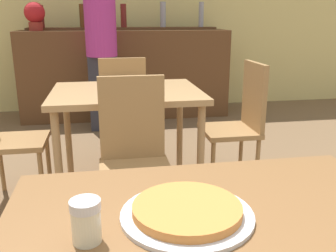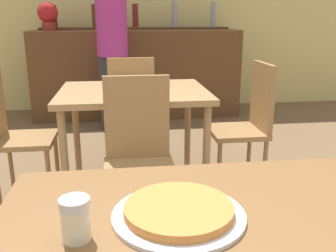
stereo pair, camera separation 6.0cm
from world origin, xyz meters
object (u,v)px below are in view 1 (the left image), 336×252
Objects in this scene: chair_far_side_right at (241,118)px; pizza_tray at (187,211)px; chair_far_side_front at (134,150)px; person_standing at (101,45)px; chair_far_side_left at (2,129)px; cheese_shaker at (86,221)px; chair_far_side_back at (123,105)px; potted_plant at (35,15)px.

chair_far_side_right is 1.90m from pizza_tray.
chair_far_side_front is at bearing -56.14° from chair_far_side_right.
chair_far_side_front is 2.62× the size of pizza_tray.
chair_far_side_right is at bearing 64.97° from pizza_tray.
chair_far_side_left is at bearing -112.43° from person_standing.
cheese_shaker is (-1.06, -1.78, 0.27)m from chair_far_side_right.
person_standing is (-0.16, 2.24, 0.43)m from chair_far_side_front.
person_standing is (-1.01, 1.67, 0.43)m from chair_far_side_right.
person_standing reaches higher than chair_far_side_left.
chair_far_side_left is at bearing 33.86° from chair_far_side_back.
person_standing reaches higher than chair_far_side_back.
pizza_tray is at bearing -87.30° from chair_far_side_front.
chair_far_side_right is at bearing -51.24° from potted_plant.
chair_far_side_right is 2.09m from cheese_shaker.
chair_far_side_back reaches higher than pizza_tray.
cheese_shaker is 3.45m from person_standing.
chair_far_side_front is 2.88× the size of potted_plant.
potted_plant is (-0.76, 0.53, 0.33)m from person_standing.
chair_far_side_back is at bearing -81.72° from person_standing.
chair_far_side_right is (1.70, 0.00, 0.00)m from chair_far_side_left.
person_standing is at bearing -148.85° from chair_far_side_right.
potted_plant is at bearing 145.02° from person_standing.
cheese_shaker reaches higher than pizza_tray.
chair_far_side_left is 1.91m from cheese_shaker.
cheese_shaker is at bearing -79.88° from potted_plant.
pizza_tray is (0.05, -2.28, 0.23)m from chair_far_side_back.
chair_far_side_back and chair_far_side_left have the same top height.
cheese_shaker is 0.06× the size of person_standing.
chair_far_side_back is at bearing -123.86° from chair_far_side_right.
pizza_tray is at bearing 91.35° from chair_far_side_back.
cheese_shaker is (-0.21, -2.35, 0.27)m from chair_far_side_back.
pizza_tray is 3.33× the size of cheese_shaker.
chair_far_side_front is at bearing -123.86° from chair_far_side_left.
chair_far_side_front is 0.54× the size of person_standing.
chair_far_side_front is at bearing -85.91° from person_standing.
person_standing is at bearing -34.98° from potted_plant.
person_standing is (-0.16, 1.10, 0.43)m from chair_far_side_back.
chair_far_side_back is 1.00× the size of chair_far_side_right.
potted_plant is at bearing 108.32° from chair_far_side_front.
chair_far_side_left is at bearing 146.14° from chair_far_side_front.
potted_plant reaches higher than chair_far_side_back.
chair_far_side_front is 8.72× the size of cheese_shaker.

